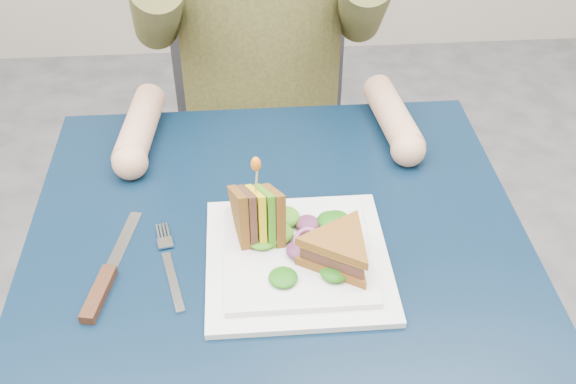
{
  "coord_description": "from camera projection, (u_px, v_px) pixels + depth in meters",
  "views": [
    {
      "loc": [
        -0.04,
        -0.71,
        1.42
      ],
      "look_at": [
        0.02,
        0.01,
        0.82
      ],
      "focal_mm": 42.0,
      "sensor_mm": 36.0,
      "label": 1
    }
  ],
  "objects": [
    {
      "name": "table",
      "position": [
        279.0,
        282.0,
        1.04
      ],
      "size": [
        0.75,
        0.75,
        0.73
      ],
      "color": "black",
      "rests_on": "ground"
    },
    {
      "name": "chair",
      "position": [
        261.0,
        108.0,
        1.63
      ],
      "size": [
        0.42,
        0.4,
        0.93
      ],
      "color": "#47474C",
      "rests_on": "ground"
    },
    {
      "name": "plate",
      "position": [
        298.0,
        258.0,
        0.96
      ],
      "size": [
        0.26,
        0.26,
        0.02
      ],
      "color": "white",
      "rests_on": "table"
    },
    {
      "name": "sandwich_flat",
      "position": [
        339.0,
        250.0,
        0.92
      ],
      "size": [
        0.17,
        0.17,
        0.05
      ],
      "color": "brown",
      "rests_on": "plate"
    },
    {
      "name": "sandwich_upright",
      "position": [
        258.0,
        215.0,
        0.96
      ],
      "size": [
        0.09,
        0.14,
        0.14
      ],
      "color": "brown",
      "rests_on": "plate"
    },
    {
      "name": "fork",
      "position": [
        170.0,
        267.0,
        0.95
      ],
      "size": [
        0.05,
        0.18,
        0.01
      ],
      "color": "silver",
      "rests_on": "table"
    },
    {
      "name": "knife",
      "position": [
        104.0,
        283.0,
        0.93
      ],
      "size": [
        0.06,
        0.22,
        0.02
      ],
      "color": "silver",
      "rests_on": "table"
    },
    {
      "name": "toothpick",
      "position": [
        256.0,
        180.0,
        0.92
      ],
      "size": [
        0.01,
        0.01,
        0.06
      ],
      "primitive_type": "cylinder",
      "rotation": [
        0.14,
        0.07,
        0.0
      ],
      "color": "tan",
      "rests_on": "sandwich_upright"
    },
    {
      "name": "toothpick_frill",
      "position": [
        256.0,
        164.0,
        0.9
      ],
      "size": [
        0.01,
        0.01,
        0.02
      ],
      "primitive_type": "ellipsoid",
      "color": "orange",
      "rests_on": "sandwich_upright"
    },
    {
      "name": "lettuce_spill",
      "position": [
        301.0,
        242.0,
        0.96
      ],
      "size": [
        0.15,
        0.13,
        0.02
      ],
      "primitive_type": null,
      "color": "#337A14",
      "rests_on": "plate"
    },
    {
      "name": "onion_ring",
      "position": [
        308.0,
        241.0,
        0.95
      ],
      "size": [
        0.04,
        0.04,
        0.02
      ],
      "primitive_type": "torus",
      "rotation": [
        0.44,
        0.0,
        0.0
      ],
      "color": "#9E4C7A",
      "rests_on": "plate"
    }
  ]
}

